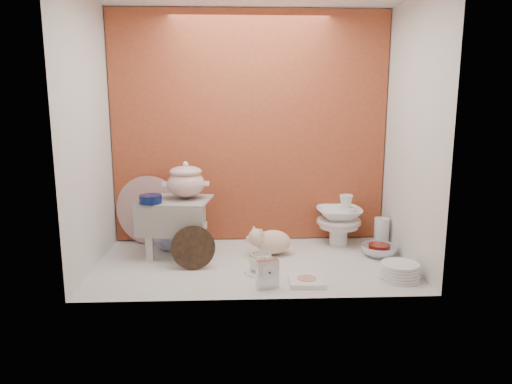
% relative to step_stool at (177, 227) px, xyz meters
% --- Properties ---
extents(ground, '(1.80, 1.80, 0.00)m').
position_rel_step_stool_xyz_m(ground, '(0.46, -0.19, -0.17)').
color(ground, silver).
rests_on(ground, ground).
extents(niche_shell, '(1.86, 1.03, 1.53)m').
position_rel_step_stool_xyz_m(niche_shell, '(0.46, -0.01, 0.76)').
color(niche_shell, '#A44829').
rests_on(niche_shell, ground).
extents(step_stool, '(0.45, 0.40, 0.35)m').
position_rel_step_stool_xyz_m(step_stool, '(0.00, 0.00, 0.00)').
color(step_stool, silver).
rests_on(step_stool, ground).
extents(soup_tureen, '(0.30, 0.30, 0.23)m').
position_rel_step_stool_xyz_m(soup_tureen, '(0.06, 0.02, 0.29)').
color(soup_tureen, white).
rests_on(soup_tureen, step_stool).
extents(cobalt_bowl, '(0.17, 0.17, 0.05)m').
position_rel_step_stool_xyz_m(cobalt_bowl, '(-0.13, -0.10, 0.20)').
color(cobalt_bowl, '#091643').
rests_on(cobalt_bowl, step_stool).
extents(floral_platter, '(0.45, 0.16, 0.45)m').
position_rel_step_stool_xyz_m(floral_platter, '(-0.21, 0.23, 0.05)').
color(floral_platter, silver).
rests_on(floral_platter, ground).
extents(blue_white_vase, '(0.24, 0.24, 0.22)m').
position_rel_step_stool_xyz_m(blue_white_vase, '(-0.05, 0.10, -0.06)').
color(blue_white_vase, white).
rests_on(blue_white_vase, ground).
extents(lacquer_tray, '(0.25, 0.08, 0.24)m').
position_rel_step_stool_xyz_m(lacquer_tray, '(0.12, -0.26, -0.05)').
color(lacquer_tray, black).
rests_on(lacquer_tray, ground).
extents(mantel_clock, '(0.12, 0.07, 0.17)m').
position_rel_step_stool_xyz_m(mantel_clock, '(0.52, -0.55, -0.09)').
color(mantel_clock, silver).
rests_on(mantel_clock, ground).
extents(plush_pig, '(0.31, 0.24, 0.16)m').
position_rel_step_stool_xyz_m(plush_pig, '(0.59, -0.03, -0.09)').
color(plush_pig, beige).
rests_on(plush_pig, ground).
extents(teacup_saucer, '(0.19, 0.19, 0.01)m').
position_rel_step_stool_xyz_m(teacup_saucer, '(0.50, -0.34, -0.17)').
color(teacup_saucer, white).
rests_on(teacup_saucer, ground).
extents(gold_rim_teacup, '(0.16, 0.16, 0.10)m').
position_rel_step_stool_xyz_m(gold_rim_teacup, '(0.50, -0.34, -0.11)').
color(gold_rim_teacup, white).
rests_on(gold_rim_teacup, teacup_saucer).
extents(lattice_dish, '(0.19, 0.19, 0.03)m').
position_rel_step_stool_xyz_m(lattice_dish, '(0.73, -0.50, -0.16)').
color(lattice_dish, white).
rests_on(lattice_dish, ground).
extents(dinner_plate_stack, '(0.26, 0.26, 0.09)m').
position_rel_step_stool_xyz_m(dinner_plate_stack, '(1.23, -0.47, -0.13)').
color(dinner_plate_stack, white).
rests_on(dinner_plate_stack, ground).
extents(crystal_bowl, '(0.23, 0.23, 0.07)m').
position_rel_step_stool_xyz_m(crystal_bowl, '(1.23, -0.09, -0.14)').
color(crystal_bowl, silver).
rests_on(crystal_bowl, ground).
extents(clear_glass_vase, '(0.10, 0.10, 0.19)m').
position_rel_step_stool_xyz_m(clear_glass_vase, '(1.30, 0.09, -0.08)').
color(clear_glass_vase, silver).
rests_on(clear_glass_vase, ground).
extents(porcelain_tower, '(0.30, 0.30, 0.33)m').
position_rel_step_stool_xyz_m(porcelain_tower, '(1.03, 0.15, -0.01)').
color(porcelain_tower, white).
rests_on(porcelain_tower, ground).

